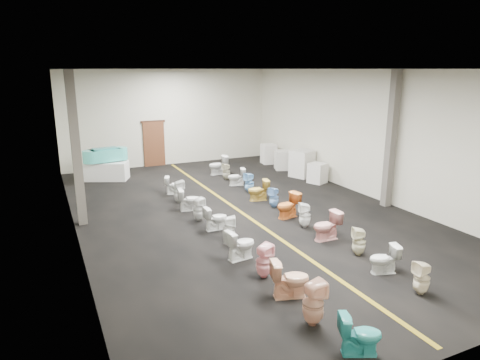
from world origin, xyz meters
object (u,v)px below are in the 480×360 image
(toilet_right_0, at_px, (422,278))
(toilet_right_1, at_px, (384,259))
(toilet_left_1, at_px, (313,303))
(toilet_left_2, at_px, (290,279))
(toilet_left_8, at_px, (189,200))
(toilet_left_3, at_px, (264,261))
(toilet_right_3, at_px, (327,226))
(toilet_left_6, at_px, (216,218))
(toilet_right_11, at_px, (218,165))
(display_table, at_px, (107,171))
(appliance_crate_b, at_px, (302,164))
(toilet_right_5, at_px, (288,206))
(toilet_right_4, at_px, (305,215))
(toilet_left_0, at_px, (360,334))
(toilet_right_7, at_px, (258,190))
(appliance_crate_c, at_px, (283,160))
(toilet_right_8, at_px, (249,183))
(toilet_left_9, at_px, (179,191))
(toilet_left_10, at_px, (174,185))
(toilet_left_5, at_px, (229,229))
(toilet_left_7, at_px, (199,209))
(toilet_right_9, at_px, (236,177))
(appliance_crate_a, at_px, (318,173))
(toilet_left_4, at_px, (240,244))
(appliance_crate_d, at_px, (269,154))
(bathtub, at_px, (105,155))
(toilet_right_2, at_px, (359,242))
(toilet_right_6, at_px, (274,197))
(toilet_right_10, at_px, (226,172))

(toilet_right_0, xyz_separation_m, toilet_right_1, (-0.02, 1.05, -0.02))
(toilet_right_1, bearing_deg, toilet_left_1, -51.54)
(toilet_left_2, relative_size, toilet_left_8, 1.09)
(toilet_left_3, bearing_deg, toilet_right_0, -145.53)
(toilet_right_1, bearing_deg, toilet_right_3, -162.70)
(toilet_left_6, distance_m, toilet_right_11, 6.68)
(display_table, distance_m, toilet_left_8, 5.62)
(appliance_crate_b, xyz_separation_m, toilet_right_5, (-3.30, -4.28, -0.18))
(toilet_right_1, xyz_separation_m, toilet_right_4, (-0.01, 3.20, 0.04))
(toilet_left_0, height_order, toilet_left_8, toilet_left_8)
(toilet_left_8, bearing_deg, toilet_right_7, -82.04)
(appliance_crate_c, relative_size, toilet_left_2, 1.08)
(toilet_right_1, height_order, toilet_right_8, toilet_right_8)
(toilet_left_2, distance_m, toilet_left_9, 7.11)
(toilet_left_10, bearing_deg, toilet_right_5, -126.87)
(toilet_left_2, height_order, toilet_right_8, toilet_left_2)
(toilet_right_8, bearing_deg, toilet_right_11, 169.51)
(appliance_crate_c, distance_m, toilet_right_11, 3.14)
(toilet_left_6, height_order, toilet_right_7, toilet_right_7)
(toilet_left_5, xyz_separation_m, toilet_left_7, (-0.17, 1.91, 0.00))
(toilet_left_9, height_order, toilet_right_1, toilet_left_9)
(toilet_left_3, height_order, toilet_right_9, toilet_left_3)
(toilet_left_2, bearing_deg, toilet_left_5, 16.29)
(appliance_crate_a, bearing_deg, display_table, 151.50)
(appliance_crate_b, height_order, toilet_left_4, appliance_crate_b)
(toilet_right_5, bearing_deg, toilet_left_5, -79.29)
(appliance_crate_d, distance_m, toilet_left_8, 7.86)
(bathtub, distance_m, toilet_left_2, 11.62)
(toilet_left_10, height_order, toilet_right_2, toilet_right_2)
(display_table, bearing_deg, toilet_left_0, -81.59)
(appliance_crate_b, height_order, toilet_left_1, appliance_crate_b)
(display_table, height_order, toilet_left_4, toilet_left_4)
(display_table, xyz_separation_m, toilet_left_0, (1.99, -13.46, -0.03))
(toilet_left_3, bearing_deg, toilet_left_0, 165.50)
(appliance_crate_b, distance_m, toilet_right_6, 4.52)
(toilet_right_0, bearing_deg, appliance_crate_d, 170.45)
(toilet_left_6, distance_m, toilet_left_10, 4.03)
(toilet_left_4, relative_size, toilet_right_10, 1.08)
(bathtub, distance_m, toilet_left_10, 3.87)
(appliance_crate_c, distance_m, toilet_left_2, 11.52)
(display_table, bearing_deg, bathtub, 116.57)
(toilet_right_3, relative_size, toilet_right_6, 1.14)
(toilet_right_3, distance_m, toilet_right_8, 5.00)
(toilet_right_0, height_order, toilet_right_11, toilet_right_11)
(toilet_left_10, height_order, toilet_right_6, toilet_right_6)
(toilet_left_2, bearing_deg, toilet_right_2, -52.35)
(toilet_left_0, height_order, toilet_right_9, toilet_left_0)
(appliance_crate_a, height_order, appliance_crate_d, appliance_crate_d)
(toilet_left_7, xyz_separation_m, toilet_left_8, (0.06, 1.09, -0.00))
(appliance_crate_a, height_order, toilet_left_10, appliance_crate_a)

